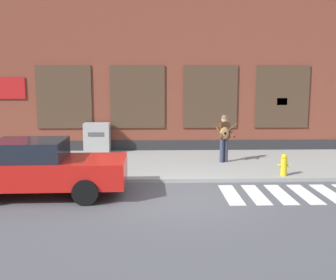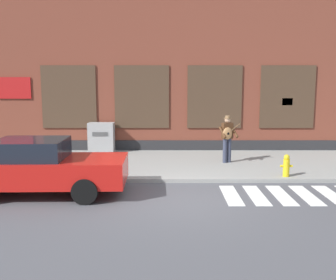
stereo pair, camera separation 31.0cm
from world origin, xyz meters
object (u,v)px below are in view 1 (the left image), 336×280
at_px(red_car, 38,168).
at_px(fire_hydrant, 284,165).
at_px(utility_box, 97,138).
at_px(busker, 224,136).

xyz_separation_m(red_car, fire_hydrant, (7.22, 1.56, -0.30)).
relative_size(utility_box, fire_hydrant, 1.77).
height_order(red_car, utility_box, red_car).
xyz_separation_m(busker, fire_hydrant, (1.55, -2.10, -0.64)).
xyz_separation_m(busker, utility_box, (-4.95, 2.15, -0.37)).
bearing_deg(red_car, utility_box, 82.93).
bearing_deg(utility_box, busker, -23.46).
bearing_deg(busker, red_car, -147.14).
relative_size(busker, fire_hydrant, 2.46).
height_order(red_car, busker, busker).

